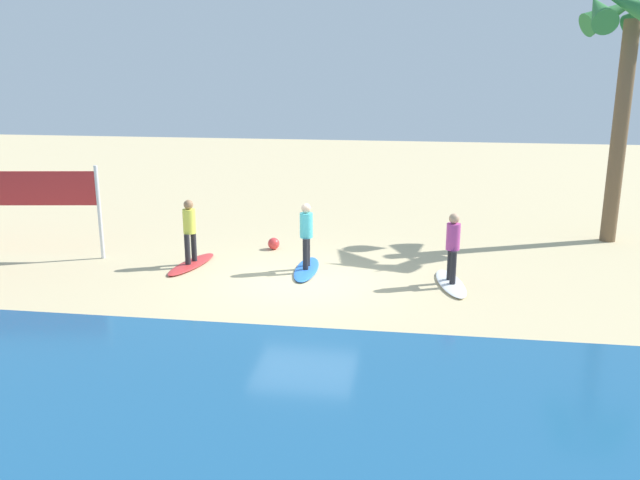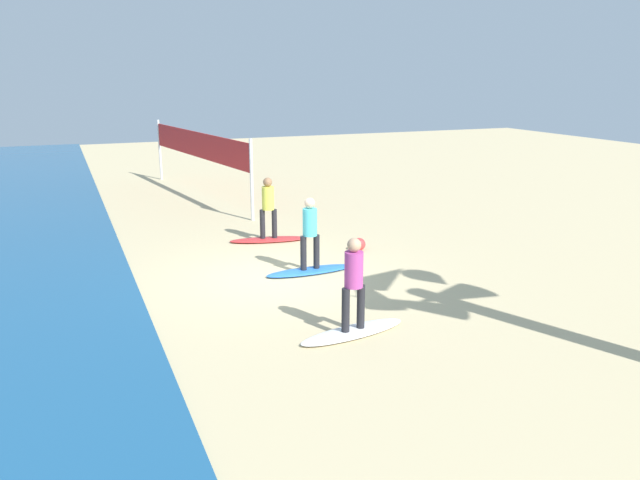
{
  "view_description": "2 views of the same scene",
  "coord_description": "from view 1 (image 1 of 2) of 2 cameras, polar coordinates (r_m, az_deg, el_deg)",
  "views": [
    {
      "loc": [
        -2.58,
        14.9,
        5.05
      ],
      "look_at": [
        -0.43,
        0.3,
        1.1
      ],
      "focal_mm": 37.16,
      "sensor_mm": 36.0,
      "label": 1
    },
    {
      "loc": [
        -12.72,
        4.27,
        4.41
      ],
      "look_at": [
        0.03,
        -0.99,
        0.75
      ],
      "focal_mm": 35.6,
      "sensor_mm": 36.0,
      "label": 2
    }
  ],
  "objects": [
    {
      "name": "surfboard_blue",
      "position": [
        16.66,
        -1.17,
        -2.52
      ],
      "size": [
        0.61,
        2.11,
        0.09
      ],
      "primitive_type": "ellipsoid",
      "rotation": [
        0.0,
        0.0,
        1.6
      ],
      "color": "blue",
      "rests_on": "ground"
    },
    {
      "name": "surfer_red",
      "position": [
        17.13,
        -11.17,
        1.13
      ],
      "size": [
        0.32,
        0.45,
        1.64
      ],
      "color": "#232328",
      "rests_on": "surfboard_red"
    },
    {
      "name": "surfer_white",
      "position": [
        15.61,
        11.37,
        -0.23
      ],
      "size": [
        0.32,
        0.46,
        1.64
      ],
      "color": "#232328",
      "rests_on": "surfboard_white"
    },
    {
      "name": "surfboard_red",
      "position": [
        17.39,
        -11.01,
        -2.04
      ],
      "size": [
        0.96,
        2.17,
        0.09
      ],
      "primitive_type": "ellipsoid",
      "rotation": [
        0.0,
        0.0,
        1.37
      ],
      "color": "red",
      "rests_on": "ground"
    },
    {
      "name": "surfer_blue",
      "position": [
        16.39,
        -1.19,
        0.79
      ],
      "size": [
        0.32,
        0.46,
        1.64
      ],
      "color": "#232328",
      "rests_on": "surfboard_blue"
    },
    {
      "name": "surfboard_white",
      "position": [
        15.9,
        11.19,
        -3.68
      ],
      "size": [
        0.92,
        2.17,
        0.09
      ],
      "primitive_type": "ellipsoid",
      "rotation": [
        0.0,
        0.0,
        1.75
      ],
      "color": "white",
      "rests_on": "ground"
    },
    {
      "name": "beach_ball",
      "position": [
        18.58,
        -4.01,
        -0.31
      ],
      "size": [
        0.33,
        0.33,
        0.33
      ],
      "primitive_type": "sphere",
      "color": "#E53838",
      "rests_on": "ground"
    },
    {
      "name": "ground_plane",
      "position": [
        15.94,
        -1.36,
        -3.51
      ],
      "size": [
        60.0,
        60.0,
        0.0
      ],
      "primitive_type": "plane",
      "color": "#CCB789"
    },
    {
      "name": "palm_tree",
      "position": [
        20.64,
        25.19,
        15.55
      ],
      "size": [
        2.88,
        3.03,
        7.16
      ],
      "color": "brown",
      "rests_on": "ground"
    }
  ]
}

